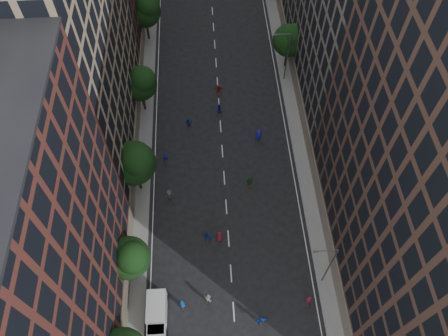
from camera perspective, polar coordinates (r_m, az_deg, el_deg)
The scene contains 28 objects.
ground at distance 67.19m, azimuth -0.64°, elevation 8.11°, with size 240.00×240.00×0.00m, color black.
sidewalk_left at distance 73.02m, azimuth -10.63°, elevation 11.98°, with size 4.00×105.00×0.15m, color slate.
sidewalk_right at distance 73.65m, azimuth 8.64°, elevation 12.82°, with size 4.00×105.00×0.15m, color slate.
bldg_left_a at distance 42.08m, azimuth -25.72°, elevation -9.89°, with size 14.00×22.00×30.00m, color #552820.
bldg_left_b at distance 54.46m, azimuth -21.63°, elevation 14.69°, with size 14.00×26.00×34.00m, color #988063.
bldg_right_a at distance 43.09m, azimuth 27.22°, elevation -0.48°, with size 14.00×30.00×36.00m, color #493127.
tree_left_1 at distance 49.11m, azimuth -12.22°, elevation -11.39°, with size 4.80×4.80×8.21m.
tree_left_2 at distance 54.12m, azimuth -11.59°, elevation 0.74°, with size 5.60×5.60×9.45m.
tree_left_3 at distance 63.49m, azimuth -10.85°, elevation 10.93°, with size 5.00×5.00×8.58m.
tree_left_4 at distance 75.42m, azimuth -10.28°, elevation 19.74°, with size 5.40×5.40×9.08m.
tree_right_a at distance 70.14m, azimuth 8.67°, elevation 16.30°, with size 5.00×5.00×8.39m.
streetlamp_near at distance 49.48m, azimuth 13.47°, elevation -12.13°, with size 2.64×0.22×9.06m.
streetlamp_far at distance 68.14m, azimuth 8.11°, elevation 14.46°, with size 2.64×0.22×9.06m.
cargo_van at distance 51.07m, azimuth -8.78°, elevation -18.20°, with size 2.27×4.80×2.54m.
skater_0 at distance 51.57m, azimuth -5.47°, elevation -17.27°, with size 0.78×0.51×1.60m, color #11448F.
skater_5 at distance 50.99m, azimuth 4.89°, elevation -19.24°, with size 1.58×0.50×1.70m, color #1446A5.
skater_6 at distance 54.14m, azimuth -0.59°, elevation -8.94°, with size 0.90×0.59×1.85m, color maroon.
skater_7 at distance 52.25m, azimuth 11.00°, elevation -16.58°, with size 0.66×0.44×1.82m, color maroon.
skater_8 at distance 51.56m, azimuth -2.12°, elevation -16.55°, with size 0.82×0.64×1.68m, color #B0B1AC.
skater_9 at distance 57.37m, azimuth -7.13°, elevation -3.47°, with size 1.13×0.65×1.75m, color #44454A.
skater_10 at distance 58.02m, azimuth 3.42°, elevation -1.75°, with size 1.09×0.46×1.87m, color #1D611F.
skater_11 at distance 54.31m, azimuth -2.17°, elevation -8.94°, with size 1.48×0.47×1.60m, color #12339A.
skater_12 at distance 62.59m, azimuth 4.47°, elevation 4.21°, with size 0.83×0.54×1.71m, color #13159F.
skater_13 at distance 60.67m, azimuth -7.67°, elevation 1.40°, with size 0.65×0.43×1.78m, color #1A15AF.
skater_14 at distance 65.40m, azimuth -0.71°, elevation 7.63°, with size 0.94×0.73×1.94m, color navy.
skater_15 at distance 62.52m, azimuth 4.57°, elevation 4.28°, with size 1.24×0.71×1.92m, color #1E15AD.
skater_16 at distance 63.98m, azimuth -4.62°, elevation 5.81°, with size 1.04×0.43×1.77m, color #133B9C.
skater_17 at distance 68.37m, azimuth -0.74°, elevation 10.22°, with size 1.54×0.49×1.66m, color maroon.
Camera 1 is at (-1.92, -4.75, 50.08)m, focal length 35.00 mm.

